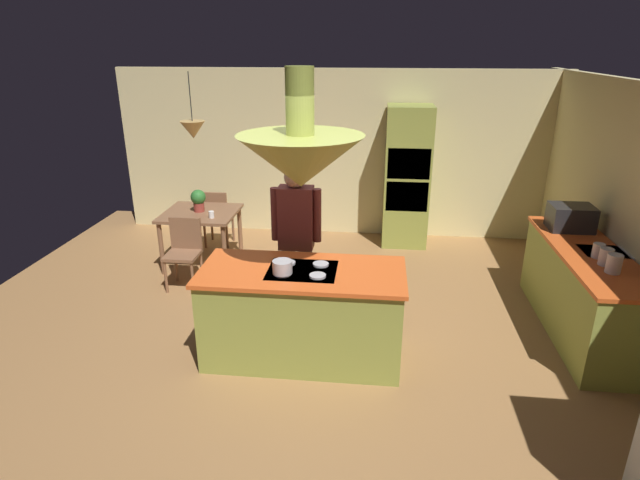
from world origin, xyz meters
name	(u,v)px	position (x,y,z in m)	size (l,w,h in m)	color
ground	(306,344)	(0.00, 0.00, 0.00)	(8.16, 8.16, 0.00)	#9E7042
wall_back	(335,154)	(0.00, 3.45, 1.27)	(6.80, 0.10, 2.55)	beige
kitchen_island	(303,314)	(0.00, -0.20, 0.47)	(1.92, 0.88, 0.94)	#939E42
counter_run_right	(582,291)	(2.84, 0.60, 0.47)	(0.73, 2.19, 0.92)	#939E42
oven_tower	(407,177)	(1.10, 3.04, 1.04)	(0.66, 0.62, 2.07)	#939E42
dining_table	(201,219)	(-1.70, 1.90, 0.65)	(0.97, 0.91, 0.76)	brown
person_at_island	(296,234)	(-0.16, 0.51, 1.01)	(0.53, 0.23, 1.75)	tan
range_hood	(301,158)	(0.00, -0.20, 1.98)	(1.10, 1.10, 1.00)	#939E42
pendant_light_over_table	(193,130)	(-1.70, 1.90, 1.86)	(0.32, 0.32, 0.82)	#E0B266
chair_facing_island	(184,248)	(-1.70, 1.22, 0.50)	(0.40, 0.40, 0.87)	brown
chair_by_back_wall	(216,214)	(-1.70, 2.58, 0.50)	(0.40, 0.40, 0.87)	brown
potted_plant_on_table	(198,199)	(-1.72, 1.93, 0.93)	(0.20, 0.20, 0.30)	#99382D
cup_on_table	(211,215)	(-1.47, 1.67, 0.81)	(0.07, 0.07, 0.09)	white
canister_flour	(614,264)	(2.84, 0.06, 1.01)	(0.13, 0.13, 0.18)	silver
canister_sugar	(606,257)	(2.84, 0.24, 1.01)	(0.12, 0.12, 0.17)	silver
canister_tea	(598,251)	(2.84, 0.42, 1.00)	(0.11, 0.11, 0.15)	silver
microwave_on_counter	(571,218)	(2.84, 1.25, 1.06)	(0.46, 0.36, 0.28)	#232326
cooking_pot_on_cooktop	(282,267)	(-0.16, -0.33, 1.00)	(0.18, 0.18, 0.12)	#B2B2B7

